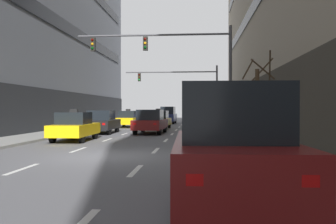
# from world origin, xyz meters

# --- Properties ---
(ground_plane) EXTENTS (120.00, 120.00, 0.00)m
(ground_plane) POSITION_xyz_m (0.00, 0.00, 0.00)
(ground_plane) COLOR slate
(sidewalk_right) EXTENTS (2.95, 80.00, 0.14)m
(sidewalk_right) POSITION_xyz_m (6.56, 0.00, 0.07)
(sidewalk_right) COLOR gray
(sidewalk_right) RESTS_ON ground
(lane_stripe_l1_s3) EXTENTS (0.16, 2.00, 0.01)m
(lane_stripe_l1_s3) POSITION_xyz_m (-1.69, -3.00, 0.00)
(lane_stripe_l1_s3) COLOR silver
(lane_stripe_l1_s3) RESTS_ON ground
(lane_stripe_l1_s4) EXTENTS (0.16, 2.00, 0.01)m
(lane_stripe_l1_s4) POSITION_xyz_m (-1.69, 2.00, 0.00)
(lane_stripe_l1_s4) COLOR silver
(lane_stripe_l1_s4) RESTS_ON ground
(lane_stripe_l1_s5) EXTENTS (0.16, 2.00, 0.01)m
(lane_stripe_l1_s5) POSITION_xyz_m (-1.69, 7.00, 0.00)
(lane_stripe_l1_s5) COLOR silver
(lane_stripe_l1_s5) RESTS_ON ground
(lane_stripe_l1_s6) EXTENTS (0.16, 2.00, 0.01)m
(lane_stripe_l1_s6) POSITION_xyz_m (-1.69, 12.00, 0.00)
(lane_stripe_l1_s6) COLOR silver
(lane_stripe_l1_s6) RESTS_ON ground
(lane_stripe_l1_s7) EXTENTS (0.16, 2.00, 0.01)m
(lane_stripe_l1_s7) POSITION_xyz_m (-1.69, 17.00, 0.00)
(lane_stripe_l1_s7) COLOR silver
(lane_stripe_l1_s7) RESTS_ON ground
(lane_stripe_l1_s8) EXTENTS (0.16, 2.00, 0.01)m
(lane_stripe_l1_s8) POSITION_xyz_m (-1.69, 22.00, 0.00)
(lane_stripe_l1_s8) COLOR silver
(lane_stripe_l1_s8) RESTS_ON ground
(lane_stripe_l1_s9) EXTENTS (0.16, 2.00, 0.01)m
(lane_stripe_l1_s9) POSITION_xyz_m (-1.69, 27.00, 0.00)
(lane_stripe_l1_s9) COLOR silver
(lane_stripe_l1_s9) RESTS_ON ground
(lane_stripe_l1_s10) EXTENTS (0.16, 2.00, 0.01)m
(lane_stripe_l1_s10) POSITION_xyz_m (-1.69, 32.00, 0.00)
(lane_stripe_l1_s10) COLOR silver
(lane_stripe_l1_s10) RESTS_ON ground
(lane_stripe_l2_s3) EXTENTS (0.16, 2.00, 0.01)m
(lane_stripe_l2_s3) POSITION_xyz_m (1.69, -3.00, 0.00)
(lane_stripe_l2_s3) COLOR silver
(lane_stripe_l2_s3) RESTS_ON ground
(lane_stripe_l2_s4) EXTENTS (0.16, 2.00, 0.01)m
(lane_stripe_l2_s4) POSITION_xyz_m (1.69, 2.00, 0.00)
(lane_stripe_l2_s4) COLOR silver
(lane_stripe_l2_s4) RESTS_ON ground
(lane_stripe_l2_s5) EXTENTS (0.16, 2.00, 0.01)m
(lane_stripe_l2_s5) POSITION_xyz_m (1.69, 7.00, 0.00)
(lane_stripe_l2_s5) COLOR silver
(lane_stripe_l2_s5) RESTS_ON ground
(lane_stripe_l2_s6) EXTENTS (0.16, 2.00, 0.01)m
(lane_stripe_l2_s6) POSITION_xyz_m (1.69, 12.00, 0.00)
(lane_stripe_l2_s6) COLOR silver
(lane_stripe_l2_s6) RESTS_ON ground
(lane_stripe_l2_s7) EXTENTS (0.16, 2.00, 0.01)m
(lane_stripe_l2_s7) POSITION_xyz_m (1.69, 17.00, 0.00)
(lane_stripe_l2_s7) COLOR silver
(lane_stripe_l2_s7) RESTS_ON ground
(lane_stripe_l2_s8) EXTENTS (0.16, 2.00, 0.01)m
(lane_stripe_l2_s8) POSITION_xyz_m (1.69, 22.00, 0.00)
(lane_stripe_l2_s8) COLOR silver
(lane_stripe_l2_s8) RESTS_ON ground
(lane_stripe_l2_s9) EXTENTS (0.16, 2.00, 0.01)m
(lane_stripe_l2_s9) POSITION_xyz_m (1.69, 27.00, 0.00)
(lane_stripe_l2_s9) COLOR silver
(lane_stripe_l2_s9) RESTS_ON ground
(lane_stripe_l2_s10) EXTENTS (0.16, 2.00, 0.01)m
(lane_stripe_l2_s10) POSITION_xyz_m (1.69, 32.00, 0.00)
(lane_stripe_l2_s10) COLOR silver
(lane_stripe_l2_s10) RESTS_ON ground
(taxi_driving_0) EXTENTS (2.03, 4.44, 1.81)m
(taxi_driving_0) POSITION_xyz_m (0.02, 18.56, 0.81)
(taxi_driving_0) COLOR black
(taxi_driving_0) RESTS_ON ground
(car_driving_1) EXTENTS (2.12, 4.70, 1.73)m
(car_driving_1) POSITION_xyz_m (0.11, 12.38, 0.85)
(car_driving_1) COLOR black
(car_driving_1) RESTS_ON ground
(taxi_driving_2) EXTENTS (1.91, 4.32, 1.78)m
(taxi_driving_2) POSITION_xyz_m (-3.25, 21.32, 0.79)
(taxi_driving_2) COLOR black
(taxi_driving_2) RESTS_ON ground
(car_driving_3) EXTENTS (1.93, 4.31, 2.06)m
(car_driving_3) POSITION_xyz_m (-0.06, 29.93, 1.03)
(car_driving_3) COLOR black
(car_driving_3) RESTS_ON ground
(car_driving_4) EXTENTS (1.98, 4.53, 1.68)m
(car_driving_4) POSITION_xyz_m (-3.45, 12.28, 0.83)
(car_driving_4) COLOR black
(car_driving_4) RESTS_ON ground
(taxi_driving_5) EXTENTS (1.88, 4.31, 1.78)m
(taxi_driving_5) POSITION_xyz_m (-3.33, 6.21, 0.79)
(taxi_driving_5) COLOR black
(taxi_driving_5) RESTS_ON ground
(car_parked_0) EXTENTS (2.01, 4.55, 2.18)m
(car_parked_0) POSITION_xyz_m (4.03, -6.78, 1.08)
(car_parked_0) COLOR black
(car_parked_0) RESTS_ON ground
(traffic_signal_0) EXTENTS (9.59, 0.35, 6.71)m
(traffic_signal_0) POSITION_xyz_m (2.20, 8.78, 4.95)
(traffic_signal_0) COLOR #4C4C51
(traffic_signal_0) RESTS_ON sidewalk_right
(traffic_signal_1) EXTENTS (9.61, 0.35, 6.14)m
(traffic_signal_1) POSITION_xyz_m (2.47, 23.96, 4.36)
(traffic_signal_1) COLOR #4C4C51
(traffic_signal_1) RESTS_ON sidewalk_right
(street_tree_0) EXTENTS (1.57, 1.60, 4.28)m
(street_tree_0) POSITION_xyz_m (6.29, 3.83, 2.21)
(street_tree_0) COLOR #4C3823
(street_tree_0) RESTS_ON sidewalk_right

